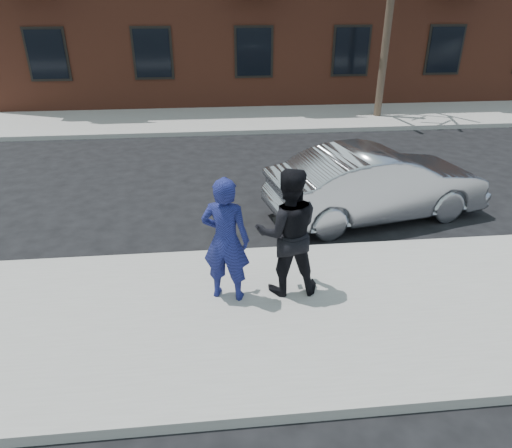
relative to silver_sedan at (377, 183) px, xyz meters
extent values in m
plane|color=black|center=(-1.62, -2.96, -0.73)|extent=(100.00, 100.00, 0.00)
cube|color=gray|center=(-1.62, -3.21, -0.66)|extent=(50.00, 3.50, 0.15)
cube|color=#999691|center=(-1.62, -1.41, -0.66)|extent=(50.00, 0.10, 0.15)
cube|color=gray|center=(-1.62, 8.29, -0.66)|extent=(50.00, 3.50, 0.15)
cube|color=#999691|center=(-1.62, 6.49, -0.66)|extent=(50.00, 0.10, 0.15)
cube|color=black|center=(-9.12, 9.98, 1.47)|extent=(1.30, 0.06, 1.70)
cube|color=black|center=(2.28, 9.98, 1.47)|extent=(1.30, 0.06, 1.70)
cylinder|color=#3A2F22|center=(2.88, 8.04, 1.52)|extent=(0.26, 0.26, 4.20)
imported|color=#999BA3|center=(0.00, 0.00, 0.00)|extent=(4.66, 2.40, 1.46)
imported|color=navy|center=(-3.17, -2.74, 0.36)|extent=(0.79, 0.63, 1.88)
cube|color=black|center=(-3.16, -2.51, 0.62)|extent=(0.10, 0.14, 0.08)
imported|color=black|center=(-2.28, -2.65, 0.39)|extent=(0.95, 0.74, 1.94)
cube|color=black|center=(-2.43, -2.47, 0.49)|extent=(0.09, 0.15, 0.06)
camera|label=1|loc=(-3.32, -8.33, 3.42)|focal=32.00mm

